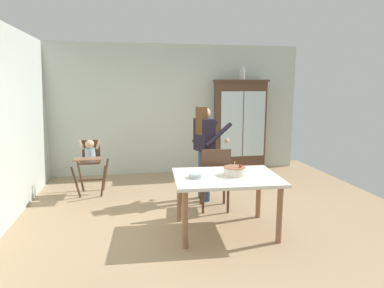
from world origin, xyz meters
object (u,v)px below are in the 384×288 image
(china_cabinet, at_px, (240,126))
(adult_person, at_px, (205,142))
(ceramic_vase, at_px, (242,74))
(dining_chair_far_side, at_px, (215,175))
(birthday_cake, at_px, (235,171))
(high_chair_with_toddler, at_px, (90,157))
(serving_bowl, at_px, (196,175))
(dining_table, at_px, (226,183))

(china_cabinet, distance_m, adult_person, 1.96)
(ceramic_vase, bearing_deg, dining_chair_far_side, -117.64)
(china_cabinet, distance_m, ceramic_vase, 1.10)
(birthday_cake, relative_size, dining_chair_far_side, 0.29)
(adult_person, bearing_deg, birthday_cake, 166.13)
(china_cabinet, distance_m, high_chair_with_toddler, 3.16)
(adult_person, height_order, dining_chair_far_side, adult_person)
(ceramic_vase, relative_size, birthday_cake, 0.96)
(birthday_cake, distance_m, dining_chair_far_side, 0.73)
(high_chair_with_toddler, height_order, dining_chair_far_side, dining_chair_far_side)
(high_chair_with_toddler, distance_m, birthday_cake, 2.71)
(ceramic_vase, relative_size, serving_bowl, 1.50)
(serving_bowl, relative_size, dining_chair_far_side, 0.19)
(dining_table, height_order, birthday_cake, birthday_cake)
(ceramic_vase, bearing_deg, adult_person, -125.82)
(adult_person, distance_m, dining_table, 1.26)
(china_cabinet, relative_size, birthday_cake, 7.05)
(china_cabinet, xyz_separation_m, adult_person, (-1.13, -1.60, -0.03))
(adult_person, relative_size, dining_table, 1.12)
(dining_table, bearing_deg, dining_chair_far_side, 86.80)
(dining_table, xyz_separation_m, birthday_cake, (0.11, 0.00, 0.15))
(high_chair_with_toddler, xyz_separation_m, serving_bowl, (1.47, -1.88, 0.11))
(adult_person, bearing_deg, ceramic_vase, -54.84)
(china_cabinet, xyz_separation_m, serving_bowl, (-1.52, -2.83, -0.23))
(dining_table, bearing_deg, high_chair_with_toddler, 134.97)
(dining_table, distance_m, dining_chair_far_side, 0.70)
(china_cabinet, relative_size, adult_person, 1.29)
(serving_bowl, bearing_deg, birthday_cake, 2.19)
(ceramic_vase, height_order, serving_bowl, ceramic_vase)
(dining_table, relative_size, dining_chair_far_side, 1.42)
(adult_person, xyz_separation_m, dining_chair_far_side, (0.04, -0.53, -0.41))
(dining_chair_far_side, bearing_deg, serving_bowl, 65.89)
(high_chair_with_toddler, distance_m, dining_table, 2.63)
(china_cabinet, relative_size, serving_bowl, 10.97)
(china_cabinet, xyz_separation_m, high_chair_with_toddler, (-2.99, -0.95, -0.34))
(ceramic_vase, distance_m, dining_table, 3.38)
(ceramic_vase, bearing_deg, china_cabinet, -170.32)
(ceramic_vase, distance_m, high_chair_with_toddler, 3.47)
(dining_chair_far_side, bearing_deg, ceramic_vase, -110.37)
(birthday_cake, bearing_deg, dining_table, -177.64)
(dining_chair_far_side, bearing_deg, adult_person, -78.33)
(ceramic_vase, height_order, dining_chair_far_side, ceramic_vase)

